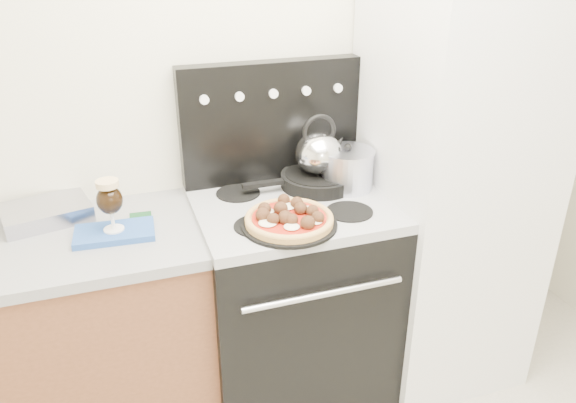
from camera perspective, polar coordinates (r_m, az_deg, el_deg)
name	(u,v)px	position (r m, az deg, el deg)	size (l,w,h in m)	color
room_shell	(384,235)	(1.31, 9.75, -3.39)	(3.52, 3.01, 2.52)	beige
base_cabinet	(14,357)	(2.44, -26.08, -14.00)	(1.45, 0.60, 0.86)	brown
stove_body	(292,303)	(2.46, 0.36, -10.25)	(0.76, 0.65, 0.88)	black
cooktop	(292,207)	(2.22, 0.39, -0.58)	(0.76, 0.65, 0.04)	#ADADB2
backguard	(271,122)	(2.36, -1.79, 8.12)	(0.76, 0.08, 0.50)	black
fridge	(450,176)	(2.48, 16.09, 2.53)	(0.64, 0.68, 1.90)	silver
foil_sheet	(46,212)	(2.30, -23.38, -1.01)	(0.31, 0.23, 0.06)	silver
oven_mitt	(115,233)	(2.10, -17.21, -3.05)	(0.28, 0.16, 0.02)	#2954A9
beer_glass	(110,205)	(2.05, -17.60, -0.36)	(0.09, 0.09, 0.20)	black
pizza_pan	(289,224)	(2.04, 0.12, -2.33)	(0.35, 0.35, 0.01)	black
pizza	(289,217)	(2.02, 0.12, -1.62)	(0.32, 0.32, 0.05)	#F1B578
skillet	(318,180)	(2.35, 3.07, 2.22)	(0.31, 0.31, 0.06)	black
tea_kettle	(319,150)	(2.30, 3.15, 5.29)	(0.19, 0.19, 0.21)	silver
stock_pot	(347,170)	(2.33, 5.99, 3.18)	(0.21, 0.21, 0.16)	silver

